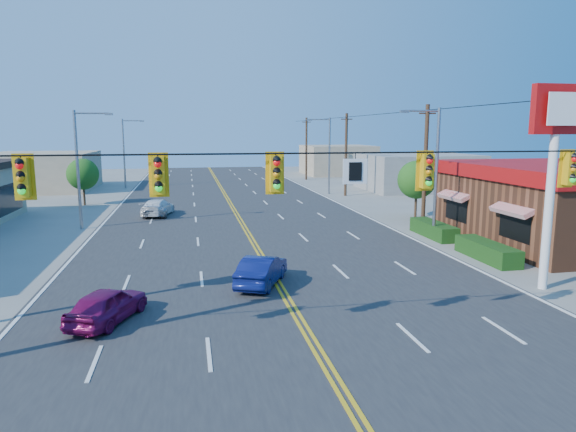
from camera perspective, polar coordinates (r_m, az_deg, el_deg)
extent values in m
plane|color=gray|center=(16.48, 2.96, -14.35)|extent=(160.00, 160.00, 0.00)
cube|color=#2D2D30|center=(35.44, -4.84, -1.34)|extent=(20.00, 120.00, 0.06)
cylinder|color=black|center=(15.09, 3.15, 6.99)|extent=(24.00, 0.05, 0.05)
cube|color=white|center=(15.46, 7.47, 4.94)|extent=(0.75, 0.04, 0.75)
cube|color=#D89E0C|center=(15.30, -27.43, 3.82)|extent=(0.55, 0.34, 1.25)
cube|color=#D89E0C|center=(14.70, -14.20, 4.40)|extent=(0.55, 0.34, 1.25)
cube|color=#D89E0C|center=(14.88, -1.37, 4.74)|extent=(0.55, 0.34, 1.25)
cube|color=#D89E0C|center=(16.34, 15.17, 4.84)|extent=(0.55, 0.34, 1.25)
cube|color=#D89E0C|center=(19.07, 28.84, 4.62)|extent=(0.55, 0.34, 1.25)
cube|color=#194214|center=(31.27, 18.33, -2.46)|extent=(1.20, 9.00, 0.90)
cylinder|color=white|center=(23.92, 27.00, 0.86)|extent=(0.36, 0.36, 7.00)
cube|color=#A50C0C|center=(23.73, 27.73, 10.45)|extent=(2.20, 0.36, 2.00)
cylinder|color=gray|center=(32.28, 16.15, 4.38)|extent=(0.20, 0.20, 8.00)
cylinder|color=gray|center=(31.70, 14.67, 11.24)|extent=(2.20, 0.12, 0.12)
cube|color=gray|center=(31.24, 12.81, 11.25)|extent=(0.50, 0.25, 0.15)
cylinder|color=gray|center=(54.70, 4.62, 6.65)|extent=(0.20, 0.20, 8.00)
cylinder|color=gray|center=(54.36, 3.54, 10.65)|extent=(2.20, 0.12, 0.12)
cube|color=gray|center=(54.09, 2.39, 10.62)|extent=(0.50, 0.25, 0.15)
cylinder|color=gray|center=(37.44, -22.32, 4.70)|extent=(0.20, 0.20, 8.00)
cylinder|color=gray|center=(37.16, -21.00, 10.62)|extent=(2.20, 0.12, 0.12)
cube|color=gray|center=(36.99, -19.29, 10.65)|extent=(0.50, 0.25, 0.15)
cylinder|color=gray|center=(63.10, -17.77, 6.61)|extent=(0.20, 0.20, 8.00)
cylinder|color=gray|center=(62.94, -16.93, 10.10)|extent=(2.20, 0.12, 0.12)
cube|color=gray|center=(62.84, -15.92, 10.11)|extent=(0.50, 0.25, 0.15)
cylinder|color=#47301E|center=(36.36, 14.99, 5.28)|extent=(0.28, 0.28, 8.40)
cylinder|color=#47301E|center=(53.11, 6.46, 6.76)|extent=(0.28, 0.28, 8.40)
cylinder|color=#47301E|center=(70.48, 2.05, 7.46)|extent=(0.28, 0.28, 8.40)
cylinder|color=#47301E|center=(40.84, 14.01, 1.30)|extent=(0.20, 0.20, 2.10)
sphere|color=#235B19|center=(40.62, 14.11, 3.94)|extent=(2.94, 2.94, 2.94)
cylinder|color=#47301E|center=(49.83, -21.72, 2.28)|extent=(0.20, 0.20, 2.00)
sphere|color=#235B19|center=(49.66, -21.84, 4.34)|extent=(2.80, 2.80, 2.80)
cube|color=gray|center=(60.54, 14.19, 4.77)|extent=(12.00, 10.00, 4.00)
cube|color=tan|center=(64.87, -25.62, 4.51)|extent=(11.00, 12.00, 4.20)
cube|color=tan|center=(80.03, 5.52, 6.23)|extent=(10.00, 10.00, 4.40)
imported|color=#7D0D4B|center=(19.16, -19.44, -9.45)|extent=(2.76, 3.89, 1.23)
imported|color=navy|center=(22.32, -2.93, -6.16)|extent=(2.82, 4.12, 1.29)
imported|color=white|center=(41.66, -14.28, 0.87)|extent=(2.75, 4.71, 1.28)
imported|color=#A6A5AB|center=(41.46, -14.44, 0.68)|extent=(1.87, 3.90, 1.07)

